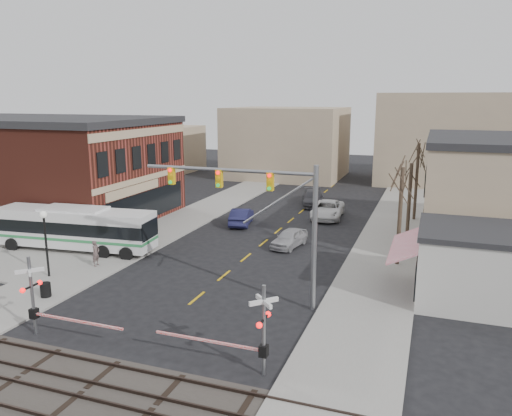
{
  "coord_description": "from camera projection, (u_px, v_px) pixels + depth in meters",
  "views": [
    {
      "loc": [
        12.44,
        -22.39,
        11.42
      ],
      "look_at": [
        0.38,
        11.16,
        3.5
      ],
      "focal_mm": 35.0,
      "sensor_mm": 36.0,
      "label": 1
    }
  ],
  "objects": [
    {
      "name": "ground",
      "position": [
        180.0,
        312.0,
        27.15
      ],
      "size": [
        160.0,
        160.0,
        0.0
      ],
      "primitive_type": "plane",
      "color": "black",
      "rests_on": "ground"
    },
    {
      "name": "sidewalk_west",
      "position": [
        191.0,
        216.0,
        48.65
      ],
      "size": [
        5.0,
        60.0,
        0.12
      ],
      "primitive_type": "cube",
      "color": "gray",
      "rests_on": "ground"
    },
    {
      "name": "sidewalk_east",
      "position": [
        392.0,
        234.0,
        42.38
      ],
      "size": [
        5.0,
        60.0,
        0.12
      ],
      "primitive_type": "cube",
      "color": "gray",
      "rests_on": "ground"
    },
    {
      "name": "ballast_strip",
      "position": [
        84.0,
        391.0,
        19.8
      ],
      "size": [
        160.0,
        5.0,
        0.06
      ],
      "primitive_type": "cube",
      "color": "#332D28",
      "rests_on": "ground"
    },
    {
      "name": "rail_tracks",
      "position": [
        84.0,
        389.0,
        19.78
      ],
      "size": [
        160.0,
        3.91,
        0.14
      ],
      "color": "#2D231E",
      "rests_on": "ground"
    },
    {
      "name": "brick_building",
      "position": [
        15.0,
        165.0,
        49.72
      ],
      "size": [
        30.4,
        15.4,
        9.6
      ],
      "color": "#5E251A",
      "rests_on": "ground"
    },
    {
      "name": "awning_shop",
      "position": [
        493.0,
        267.0,
        27.84
      ],
      "size": [
        9.74,
        6.2,
        4.3
      ],
      "color": "beige",
      "rests_on": "ground"
    },
    {
      "name": "tree_east_a",
      "position": [
        400.0,
        216.0,
        33.95
      ],
      "size": [
        0.28,
        0.28,
        6.75
      ],
      "color": "#382B21",
      "rests_on": "sidewalk_east"
    },
    {
      "name": "tree_east_b",
      "position": [
        409.0,
        203.0,
        39.42
      ],
      "size": [
        0.28,
        0.28,
        6.3
      ],
      "color": "#382B21",
      "rests_on": "sidewalk_east"
    },
    {
      "name": "tree_east_c",
      "position": [
        416.0,
        182.0,
        46.6
      ],
      "size": [
        0.28,
        0.28,
        7.2
      ],
      "color": "#382B21",
      "rests_on": "sidewalk_east"
    },
    {
      "name": "transit_bus",
      "position": [
        75.0,
        228.0,
        37.68
      ],
      "size": [
        12.58,
        3.94,
        3.18
      ],
      "color": "silver",
      "rests_on": "ground"
    },
    {
      "name": "traffic_signal_mast",
      "position": [
        265.0,
        204.0,
        27.17
      ],
      "size": [
        10.17,
        0.3,
        8.0
      ],
      "color": "gray",
      "rests_on": "ground"
    },
    {
      "name": "rr_crossing_west",
      "position": [
        39.0,
        298.0,
        24.04
      ],
      "size": [
        5.6,
        1.36,
        4.0
      ],
      "color": "gray",
      "rests_on": "ground"
    },
    {
      "name": "rr_crossing_east",
      "position": [
        254.0,
        330.0,
        20.72
      ],
      "size": [
        5.6,
        1.36,
        4.0
      ],
      "color": "gray",
      "rests_on": "ground"
    },
    {
      "name": "street_lamp",
      "position": [
        45.0,
        230.0,
        31.59
      ],
      "size": [
        0.44,
        0.44,
        4.32
      ],
      "color": "black",
      "rests_on": "sidewalk_west"
    },
    {
      "name": "trash_bin",
      "position": [
        46.0,
        290.0,
        28.85
      ],
      "size": [
        0.6,
        0.6,
        0.83
      ],
      "primitive_type": "cylinder",
      "color": "black",
      "rests_on": "sidewalk_west"
    },
    {
      "name": "car_a",
      "position": [
        289.0,
        238.0,
        38.87
      ],
      "size": [
        2.38,
        4.37,
        1.41
      ],
      "primitive_type": "imported",
      "rotation": [
        0.0,
        0.0,
        -0.18
      ],
      "color": "#9F9EA2",
      "rests_on": "ground"
    },
    {
      "name": "car_b",
      "position": [
        241.0,
        216.0,
        45.64
      ],
      "size": [
        2.56,
        4.92,
        1.54
      ],
      "primitive_type": "imported",
      "rotation": [
        0.0,
        0.0,
        3.35
      ],
      "color": "#18183C",
      "rests_on": "ground"
    },
    {
      "name": "car_c",
      "position": [
        328.0,
        210.0,
        48.18
      ],
      "size": [
        3.17,
        6.14,
        1.66
      ],
      "primitive_type": "imported",
      "rotation": [
        0.0,
        0.0,
        0.07
      ],
      "color": "silver",
      "rests_on": "ground"
    },
    {
      "name": "car_d",
      "position": [
        313.0,
        198.0,
        53.86
      ],
      "size": [
        3.58,
        5.9,
        1.6
      ],
      "primitive_type": "imported",
      "rotation": [
        0.0,
        0.0,
        0.26
      ],
      "color": "#47474D",
      "rests_on": "ground"
    },
    {
      "name": "pedestrian_near",
      "position": [
        96.0,
        253.0,
        34.08
      ],
      "size": [
        0.42,
        0.65,
        1.77
      ],
      "primitive_type": "imported",
      "rotation": [
        0.0,
        0.0,
        1.57
      ],
      "color": "#574745",
      "rests_on": "sidewalk_west"
    },
    {
      "name": "pedestrian_far",
      "position": [
        100.0,
        238.0,
        37.94
      ],
      "size": [
        1.05,
        1.02,
        1.7
      ],
      "primitive_type": "imported",
      "rotation": [
        0.0,
        0.0,
        0.66
      ],
      "color": "#384162",
      "rests_on": "sidewalk_west"
    }
  ]
}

